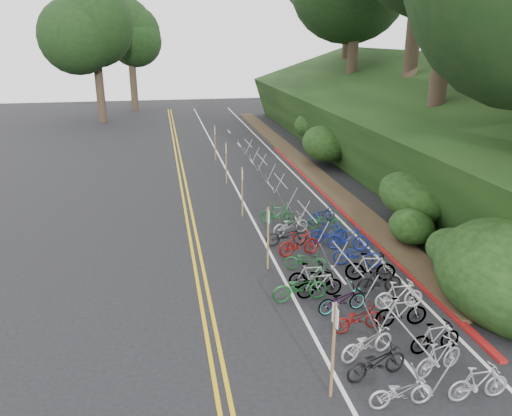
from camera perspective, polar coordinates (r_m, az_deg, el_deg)
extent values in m
plane|color=black|center=(15.03, 3.17, -15.36)|extent=(120.00, 120.00, 0.00)
cube|color=gold|center=(23.60, -7.76, -2.17)|extent=(0.12, 80.00, 0.01)
cube|color=gold|center=(23.61, -7.04, -2.12)|extent=(0.12, 80.00, 0.01)
cube|color=silver|center=(23.94, -0.22, -1.68)|extent=(0.12, 80.00, 0.01)
cube|color=silver|center=(25.00, 9.29, -1.01)|extent=(0.12, 80.00, 0.01)
cube|color=silver|center=(14.51, 17.78, -17.78)|extent=(0.10, 1.60, 0.01)
cube|color=silver|center=(19.15, 9.39, -7.51)|extent=(0.10, 1.60, 0.01)
cube|color=silver|center=(24.38, 4.64, -1.34)|extent=(0.10, 1.60, 0.01)
cube|color=silver|center=(29.91, 1.63, 2.60)|extent=(0.10, 1.60, 0.01)
cube|color=silver|center=(35.59, -0.45, 5.30)|extent=(0.10, 1.60, 0.01)
cube|color=silver|center=(41.36, -1.96, 7.25)|extent=(0.10, 1.60, 0.01)
cube|color=silver|center=(47.19, -3.10, 8.71)|extent=(0.10, 1.60, 0.01)
cube|color=maroon|center=(26.92, 8.87, 0.59)|extent=(0.25, 28.00, 0.10)
cube|color=black|center=(38.26, 15.29, 9.88)|extent=(12.32, 44.00, 9.11)
cube|color=#382819|center=(36.29, 4.71, 5.63)|extent=(1.40, 44.00, 0.16)
ellipsoid|color=#284C19|center=(19.67, 21.90, -4.64)|extent=(2.00, 2.80, 1.60)
ellipsoid|color=#284C19|center=(23.91, 17.43, 1.31)|extent=(2.60, 3.64, 2.08)
ellipsoid|color=#284C19|center=(29.49, 14.23, 5.77)|extent=(2.20, 3.08, 1.76)
ellipsoid|color=#284C19|center=(34.51, 7.92, 7.33)|extent=(3.00, 4.20, 2.40)
ellipsoid|color=#284C19|center=(40.30, 6.18, 9.33)|extent=(2.40, 3.36, 1.92)
ellipsoid|color=#284C19|center=(44.36, 6.34, 11.11)|extent=(2.80, 3.92, 2.24)
ellipsoid|color=#284C19|center=(21.99, 17.34, -2.01)|extent=(1.80, 2.52, 1.44)
ellipsoid|color=#284C19|center=(33.26, 12.73, 8.43)|extent=(3.20, 4.48, 2.56)
cylinder|color=#2D2319|center=(27.93, 20.14, 13.32)|extent=(0.90, 0.90, 7.45)
cylinder|color=#2D2319|center=(36.07, 17.36, 16.58)|extent=(0.95, 0.95, 8.44)
cylinder|color=#2D2319|center=(42.99, 10.92, 15.82)|extent=(0.87, 0.87, 6.95)
cylinder|color=#2D2319|center=(51.31, 10.36, 17.67)|extent=(0.92, 0.92, 7.94)
cylinder|color=#2D2319|center=(54.57, -17.39, 12.73)|extent=(0.84, 0.84, 6.45)
ellipsoid|color=black|center=(54.32, -18.03, 18.88)|extent=(8.83, 8.83, 8.39)
cylinder|color=#2D2319|center=(62.31, -13.81, 13.50)|extent=(0.82, 0.82, 5.96)
ellipsoid|color=black|center=(62.07, -14.21, 18.36)|extent=(7.72, 7.72, 7.34)
cylinder|color=#8F959F|center=(14.20, 16.60, -12.85)|extent=(0.05, 3.16, 0.05)
cylinder|color=#8F959F|center=(13.35, 18.20, -18.37)|extent=(0.59, 0.04, 1.15)
cylinder|color=#8F959F|center=(13.60, 20.38, -17.86)|extent=(0.59, 0.04, 1.15)
cylinder|color=#8F959F|center=(15.51, 12.96, -12.10)|extent=(0.59, 0.04, 1.15)
cylinder|color=#8F959F|center=(15.73, 14.87, -11.80)|extent=(0.59, 0.04, 1.15)
cylinder|color=#8F959F|center=(17.78, 10.37, -5.63)|extent=(0.05, 3.00, 0.05)
cylinder|color=#8F959F|center=(16.78, 11.05, -9.45)|extent=(0.58, 0.04, 1.13)
cylinder|color=#8F959F|center=(16.98, 12.83, -9.22)|extent=(0.58, 0.04, 1.13)
cylinder|color=#8F959F|center=(19.12, 8.00, -5.57)|extent=(0.58, 0.04, 1.13)
cylinder|color=#8F959F|center=(19.30, 9.58, -5.42)|extent=(0.58, 0.04, 1.13)
cylinder|color=#8F959F|center=(22.16, 5.82, -0.36)|extent=(0.05, 3.00, 0.05)
cylinder|color=#8F959F|center=(21.04, 6.11, -3.13)|extent=(0.58, 0.04, 1.13)
cylinder|color=#8F959F|center=(21.20, 7.56, -3.01)|extent=(0.58, 0.04, 1.13)
cylinder|color=#8F959F|center=(23.55, 4.17, -0.60)|extent=(0.58, 0.04, 1.13)
cylinder|color=#8F959F|center=(23.69, 5.48, -0.52)|extent=(0.58, 0.04, 1.13)
cylinder|color=#8F959F|center=(26.76, 2.81, 3.15)|extent=(0.05, 3.00, 0.05)
cylinder|color=#8F959F|center=(25.56, 2.91, 1.03)|extent=(0.58, 0.04, 1.13)
cylinder|color=#8F959F|center=(25.70, 4.13, 1.10)|extent=(0.58, 0.04, 1.13)
cylinder|color=#8F959F|center=(28.17, 1.58, 2.77)|extent=(0.58, 0.04, 1.13)
cylinder|color=#8F959F|center=(28.29, 2.69, 2.83)|extent=(0.58, 0.04, 1.13)
cylinder|color=#8F959F|center=(31.48, 0.69, 5.61)|extent=(0.05, 3.00, 0.05)
cylinder|color=#8F959F|center=(30.24, 0.69, 3.92)|extent=(0.58, 0.04, 1.13)
cylinder|color=#8F959F|center=(30.35, 1.73, 3.97)|extent=(0.58, 0.04, 1.13)
cylinder|color=#8F959F|center=(32.90, -0.28, 5.18)|extent=(0.58, 0.04, 1.13)
cylinder|color=#8F959F|center=(33.01, 0.68, 5.22)|extent=(0.58, 0.04, 1.13)
cylinder|color=#8F959F|center=(36.28, -0.90, 7.42)|extent=(0.05, 3.00, 0.05)
cylinder|color=#8F959F|center=(35.01, -0.95, 6.03)|extent=(0.58, 0.04, 1.13)
cylinder|color=#8F959F|center=(35.10, -0.04, 6.07)|extent=(0.58, 0.04, 1.13)
cylinder|color=#8F959F|center=(37.70, -1.68, 6.97)|extent=(0.58, 0.04, 1.13)
cylinder|color=#8F959F|center=(37.79, -0.84, 7.01)|extent=(0.58, 0.04, 1.13)
cylinder|color=brown|center=(12.61, 8.80, -15.85)|extent=(0.08, 0.08, 2.64)
cube|color=silver|center=(12.08, 9.04, -12.08)|extent=(0.02, 0.40, 0.50)
cylinder|color=brown|center=(18.85, 1.38, -3.51)|extent=(0.08, 0.08, 2.50)
cube|color=silver|center=(18.52, 1.40, -0.94)|extent=(0.02, 0.40, 0.50)
cylinder|color=brown|center=(24.40, -1.58, 1.82)|extent=(0.08, 0.08, 2.50)
cube|color=silver|center=(24.14, -1.60, 3.86)|extent=(0.02, 0.40, 0.50)
cylinder|color=brown|center=(30.12, -3.43, 5.15)|extent=(0.08, 0.08, 2.50)
cube|color=silver|center=(29.91, -3.47, 6.82)|extent=(0.02, 0.40, 0.50)
cylinder|color=brown|center=(35.93, -4.70, 7.41)|extent=(0.08, 0.08, 2.50)
cube|color=silver|center=(35.76, -4.74, 8.82)|extent=(0.02, 0.40, 0.50)
imported|color=#144C1E|center=(17.02, 5.03, -8.98)|extent=(0.78, 1.96, 1.01)
imported|color=#9E9EA3|center=(13.20, 16.24, -19.48)|extent=(0.57, 1.63, 0.85)
imported|color=#9E9EA3|center=(13.99, 24.11, -17.77)|extent=(0.46, 1.61, 0.97)
imported|color=black|center=(13.93, 13.59, -16.70)|extent=(0.96, 1.87, 0.94)
imported|color=#9E9EA3|center=(14.50, 20.19, -15.72)|extent=(0.95, 1.71, 0.99)
imported|color=beige|center=(14.61, 12.58, -14.76)|extent=(1.12, 1.87, 0.93)
imported|color=slate|center=(15.34, 19.84, -13.70)|extent=(0.59, 1.62, 0.95)
imported|color=maroon|center=(15.72, 11.54, -12.20)|extent=(0.81, 1.70, 0.86)
imported|color=slate|center=(16.21, 16.29, -11.29)|extent=(0.52, 1.69, 1.01)
imported|color=slate|center=(16.57, 9.81, -10.27)|extent=(0.87, 1.78, 0.90)
imported|color=beige|center=(17.14, 16.04, -9.53)|extent=(0.50, 1.67, 1.00)
imported|color=slate|center=(17.30, 7.27, -8.63)|extent=(0.56, 1.66, 0.98)
imported|color=black|center=(17.94, 13.95, -8.04)|extent=(0.52, 1.63, 0.97)
imported|color=slate|center=(17.89, 6.32, -7.64)|extent=(0.59, 1.64, 0.97)
imported|color=slate|center=(18.69, 12.95, -6.58)|extent=(0.93, 1.90, 1.10)
imported|color=#144C1E|center=(19.14, 5.72, -5.94)|extent=(1.08, 1.72, 0.85)
imported|color=navy|center=(19.76, 11.50, -5.22)|extent=(1.28, 1.96, 0.97)
imported|color=maroon|center=(20.31, 4.94, -4.06)|extent=(0.74, 1.82, 1.06)
imported|color=navy|center=(21.11, 10.46, -3.41)|extent=(0.98, 1.82, 1.05)
imported|color=black|center=(21.25, 3.48, -3.13)|extent=(0.77, 1.83, 0.94)
imported|color=navy|center=(21.69, 8.33, -2.77)|extent=(0.69, 1.68, 0.98)
imported|color=#9E9EA3|center=(22.44, 3.98, -1.89)|extent=(1.17, 1.92, 0.95)
imported|color=#144C1E|center=(23.16, 7.85, -1.47)|extent=(1.06, 1.73, 0.86)
imported|color=#144C1E|center=(23.66, 2.48, -0.67)|extent=(1.06, 1.73, 1.00)
imported|color=navy|center=(24.01, 7.49, -0.73)|extent=(1.05, 1.68, 0.84)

